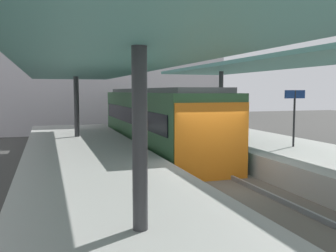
# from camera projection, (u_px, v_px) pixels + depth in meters

# --- Properties ---
(ground_plane) EXTENTS (80.00, 80.00, 0.00)m
(ground_plane) POSITION_uv_depth(u_px,v_px,m) (220.00, 191.00, 11.75)
(ground_plane) COLOR #383835
(platform_left) EXTENTS (4.40, 28.00, 1.00)m
(platform_left) POSITION_uv_depth(u_px,v_px,m) (99.00, 185.00, 10.52)
(platform_left) COLOR #9E9E99
(platform_left) RESTS_ON ground_plane
(platform_right) EXTENTS (4.40, 28.00, 1.00)m
(platform_right) POSITION_uv_depth(u_px,v_px,m) (319.00, 168.00, 12.88)
(platform_right) COLOR #9E9E99
(platform_right) RESTS_ON ground_plane
(track_ballast) EXTENTS (3.20, 28.00, 0.20)m
(track_ballast) POSITION_uv_depth(u_px,v_px,m) (220.00, 188.00, 11.74)
(track_ballast) COLOR #59544C
(track_ballast) RESTS_ON ground_plane
(rail_near_side) EXTENTS (0.08, 28.00, 0.14)m
(rail_near_side) POSITION_uv_depth(u_px,v_px,m) (199.00, 185.00, 11.50)
(rail_near_side) COLOR slate
(rail_near_side) RESTS_ON track_ballast
(rail_far_side) EXTENTS (0.08, 28.00, 0.14)m
(rail_far_side) POSITION_uv_depth(u_px,v_px,m) (240.00, 181.00, 11.95)
(rail_far_side) COLOR slate
(rail_far_side) RESTS_ON track_ballast
(commuter_train) EXTENTS (2.78, 13.25, 3.10)m
(commuter_train) POSITION_uv_depth(u_px,v_px,m) (156.00, 120.00, 18.38)
(commuter_train) COLOR #2D5633
(commuter_train) RESTS_ON track_ballast
(canopy_left) EXTENTS (4.18, 21.00, 3.02)m
(canopy_left) POSITION_uv_depth(u_px,v_px,m) (91.00, 68.00, 11.53)
(canopy_left) COLOR #333335
(canopy_left) RESTS_ON platform_left
(canopy_right) EXTENTS (4.18, 21.00, 3.39)m
(canopy_right) POSITION_uv_depth(u_px,v_px,m) (297.00, 62.00, 13.85)
(canopy_right) COLOR #333335
(canopy_right) RESTS_ON platform_right
(platform_sign) EXTENTS (0.90, 0.08, 2.21)m
(platform_sign) POSITION_uv_depth(u_px,v_px,m) (295.00, 105.00, 14.40)
(platform_sign) COLOR #262628
(platform_sign) RESTS_ON platform_right
(passenger_near_bench) EXTENTS (0.36, 0.36, 1.74)m
(passenger_near_bench) POSITION_uv_depth(u_px,v_px,m) (233.00, 116.00, 19.11)
(passenger_near_bench) COLOR maroon
(passenger_near_bench) RESTS_ON platform_right
(station_building_backdrop) EXTENTS (18.00, 6.00, 11.00)m
(station_building_backdrop) POSITION_uv_depth(u_px,v_px,m) (107.00, 62.00, 30.02)
(station_building_backdrop) COLOR #B7B2B7
(station_building_backdrop) RESTS_ON ground_plane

